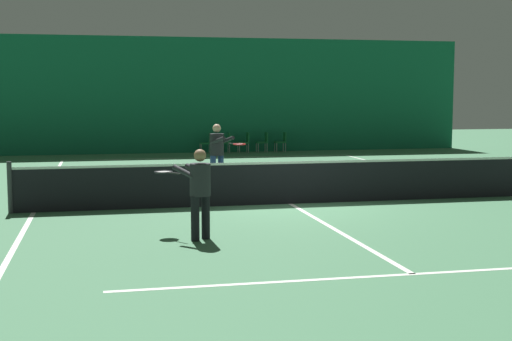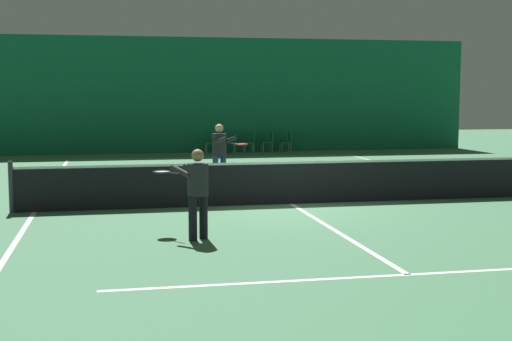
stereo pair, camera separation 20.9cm
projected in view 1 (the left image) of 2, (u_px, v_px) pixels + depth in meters
ground_plane at (290, 204)px, 15.90m from camera, size 60.00×60.00×0.00m
backdrop_curtain at (200, 95)px, 29.71m from camera, size 23.00×0.12×4.79m
court_line_baseline_far at (210, 158)px, 27.46m from camera, size 11.00×0.10×0.00m
court_line_service_far at (237, 173)px, 22.12m from camera, size 8.25×0.10×0.00m
court_line_service_near at (413, 274)px, 9.69m from camera, size 8.25×0.10×0.00m
court_line_sideline_left at (34, 212)px, 14.73m from camera, size 0.10×23.80×0.00m
court_line_sideline_right at (512, 196)px, 17.07m from camera, size 0.10×23.80×0.00m
court_line_centre at (290, 204)px, 15.90m from camera, size 0.10×12.80×0.00m
tennis_net at (290, 181)px, 15.85m from camera, size 12.00×0.10×1.07m
player_near at (198, 187)px, 11.91m from camera, size 1.01×1.25×1.53m
player_far at (218, 150)px, 19.01m from camera, size 0.92×1.35×1.65m
courtside_chair_0 at (207, 142)px, 29.43m from camera, size 0.44×0.44×0.84m
courtside_chair_1 at (226, 141)px, 29.59m from camera, size 0.44×0.44×0.84m
courtside_chair_2 at (245, 141)px, 29.76m from camera, size 0.44×0.44×0.84m
courtside_chair_3 at (263, 141)px, 29.93m from camera, size 0.44×0.44×0.84m
courtside_chair_4 at (282, 141)px, 30.10m from camera, size 0.44×0.44×0.84m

